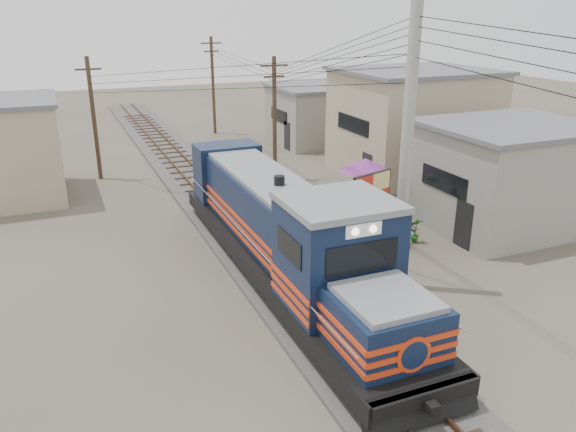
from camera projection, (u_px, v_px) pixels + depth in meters
name	position (u px, v px, depth m)	size (l,w,h in m)	color
ground	(302.00, 298.00, 19.41)	(120.00, 120.00, 0.00)	#473F35
ballast	(221.00, 208.00, 28.04)	(3.60, 70.00, 0.16)	#595651
track	(220.00, 204.00, 27.98)	(1.15, 70.00, 0.12)	#51331E
locomotive	(286.00, 235.00, 20.02)	(3.14, 17.08, 4.23)	black
utility_pole_main	(406.00, 151.00, 18.52)	(0.40, 0.40, 10.00)	#9E9B93
wooden_pole_mid	(275.00, 117.00, 31.89)	(1.60, 0.24, 7.00)	#4C3826
wooden_pole_far	(213.00, 84.00, 44.04)	(1.60, 0.24, 7.50)	#4C3826
wooden_pole_left	(94.00, 117.00, 31.91)	(1.60, 0.24, 7.00)	#4C3826
power_lines	(220.00, 55.00, 24.10)	(9.65, 19.00, 3.30)	black
shophouse_front	(507.00, 175.00, 25.36)	(7.35, 6.30, 4.70)	gray
shophouse_mid	(412.00, 122.00, 33.26)	(8.40, 7.35, 6.20)	tan
shophouse_back	(317.00, 114.00, 41.72)	(6.30, 6.30, 4.20)	gray
billboard	(372.00, 193.00, 22.66)	(2.05, 0.75, 3.26)	#99999E
market_umbrella	(365.00, 165.00, 26.66)	(2.53, 2.53, 2.77)	black
vendor	(383.00, 213.00, 25.24)	(0.57, 0.38, 1.57)	black
plant_nursery	(381.00, 233.00, 23.77)	(3.41, 2.96, 1.13)	#1E5819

